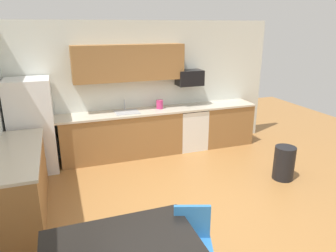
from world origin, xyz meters
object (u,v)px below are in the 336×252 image
object	(u,v)px
microwave	(189,78)
trash_bin	(284,163)
refrigerator	(32,126)
chair_near_table	(192,241)
oven_range	(190,128)
dining_table	(121,250)
kettle	(160,105)

from	to	relation	value
microwave	trash_bin	world-z (taller)	microwave
microwave	refrigerator	bearing A→B (deg)	-176.74
chair_near_table	microwave	bearing A→B (deg)	67.50
oven_range	dining_table	size ratio (longest dim) A/B	0.65
microwave	kettle	world-z (taller)	microwave
oven_range	trash_bin	xyz separation A→B (m)	(0.96, -1.93, -0.16)
microwave	dining_table	size ratio (longest dim) A/B	0.39
microwave	trash_bin	distance (m)	2.57
oven_range	microwave	size ratio (longest dim) A/B	1.69
oven_range	dining_table	world-z (taller)	oven_range
refrigerator	dining_table	xyz separation A→B (m)	(0.91, -3.56, -0.18)
dining_table	trash_bin	world-z (taller)	dining_table
oven_range	refrigerator	bearing A→B (deg)	-178.55
oven_range	kettle	xyz separation A→B (m)	(-0.69, 0.05, 0.56)
refrigerator	dining_table	size ratio (longest dim) A/B	1.23
dining_table	chair_near_table	world-z (taller)	chair_near_table
refrigerator	dining_table	distance (m)	3.68
refrigerator	oven_range	bearing A→B (deg)	1.45
oven_range	kettle	bearing A→B (deg)	175.83
oven_range	kettle	distance (m)	0.89
microwave	chair_near_table	xyz separation A→B (m)	(-1.51, -3.64, -1.04)
oven_range	dining_table	xyz separation A→B (m)	(-2.25, -3.64, 0.23)
trash_bin	dining_table	bearing A→B (deg)	-151.93
refrigerator	chair_near_table	world-z (taller)	refrigerator
oven_range	chair_near_table	bearing A→B (deg)	-113.07
kettle	trash_bin	bearing A→B (deg)	-50.26
refrigerator	kettle	xyz separation A→B (m)	(2.47, 0.13, 0.16)
chair_near_table	kettle	world-z (taller)	kettle
kettle	oven_range	bearing A→B (deg)	-4.17
microwave	kettle	xyz separation A→B (m)	(-0.69, -0.05, -0.52)
refrigerator	chair_near_table	size ratio (longest dim) A/B	2.03
trash_bin	oven_range	bearing A→B (deg)	116.44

